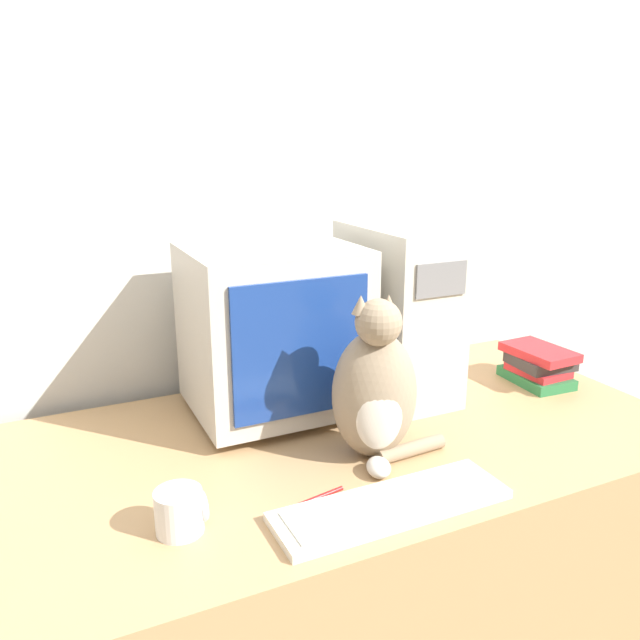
{
  "coord_description": "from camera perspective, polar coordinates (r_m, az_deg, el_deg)",
  "views": [
    {
      "loc": [
        -0.63,
        -0.8,
        1.44
      ],
      "look_at": [
        -0.03,
        0.48,
        1.02
      ],
      "focal_mm": 35.0,
      "sensor_mm": 36.0,
      "label": 1
    }
  ],
  "objects": [
    {
      "name": "book_stack",
      "position": [
        1.96,
        19.34,
        -3.91
      ],
      "size": [
        0.16,
        0.21,
        0.11
      ],
      "color": "#28703D",
      "rests_on": "desk"
    },
    {
      "name": "computer_tower",
      "position": [
        1.74,
        7.05,
        0.79
      ],
      "size": [
        0.21,
        0.39,
        0.47
      ],
      "color": "beige",
      "rests_on": "desk"
    },
    {
      "name": "cat",
      "position": [
        1.4,
        5.11,
        -6.42
      ],
      "size": [
        0.28,
        0.23,
        0.39
      ],
      "rotation": [
        0.0,
        0.0,
        -0.34
      ],
      "color": "gray",
      "rests_on": "desk"
    },
    {
      "name": "mug",
      "position": [
        1.22,
        -12.65,
        -16.68
      ],
      "size": [
        0.09,
        0.09,
        0.08
      ],
      "color": "white",
      "rests_on": "desk"
    },
    {
      "name": "crt_monitor",
      "position": [
        1.59,
        -4.3,
        -0.94
      ],
      "size": [
        0.42,
        0.37,
        0.44
      ],
      "color": "#BCB7AD",
      "rests_on": "desk"
    },
    {
      "name": "desk",
      "position": [
        1.74,
        1.49,
        -21.47
      ],
      "size": [
        1.74,
        0.86,
        0.74
      ],
      "color": "tan",
      "rests_on": "ground_plane"
    },
    {
      "name": "wall_back",
      "position": [
        1.84,
        -5.38,
        10.46
      ],
      "size": [
        7.0,
        0.05,
        2.5
      ],
      "color": "silver",
      "rests_on": "ground_plane"
    },
    {
      "name": "pen",
      "position": [
        1.3,
        -0.46,
        -16.02
      ],
      "size": [
        0.14,
        0.03,
        0.01
      ],
      "color": "maroon",
      "rests_on": "desk"
    },
    {
      "name": "keyboard",
      "position": [
        1.28,
        6.58,
        -16.44
      ],
      "size": [
        0.48,
        0.14,
        0.02
      ],
      "color": "silver",
      "rests_on": "desk"
    }
  ]
}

